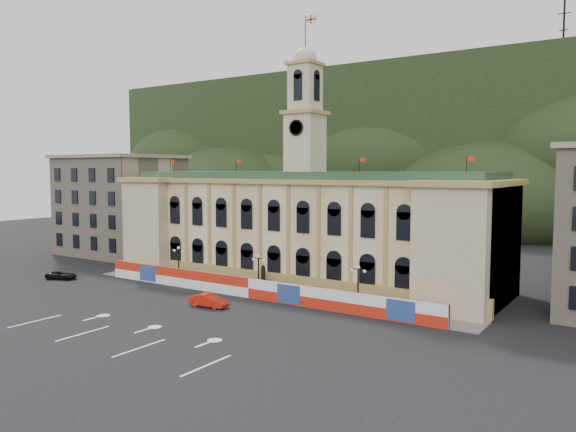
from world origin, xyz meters
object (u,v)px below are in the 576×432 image
Objects in this scene: statue at (263,284)px; red_sedan at (209,300)px; black_suv at (61,275)px; lamp_center at (258,271)px.

statue is 0.77× the size of red_sedan.
red_sedan is 0.99× the size of black_suv.
red_sedan is 28.96m from black_suv.
lamp_center is 1.06× the size of black_suv.
black_suv is (-28.96, 0.53, -0.16)m from red_sedan.
red_sedan is at bearing -96.46° from statue.
statue is at bearing 90.00° from lamp_center.
lamp_center reaches higher than statue.
lamp_center reaches higher than black_suv.
statue is 31.24m from black_suv.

